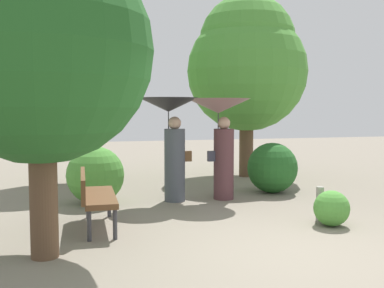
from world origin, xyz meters
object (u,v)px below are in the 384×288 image
(tree_near_left, at_px, (39,32))
(park_bench, at_px, (94,194))
(person_left, at_px, (171,128))
(tree_near_right, at_px, (247,62))
(tree_mid_left, at_px, (82,65))
(path_marker_post, at_px, (320,204))
(person_right, at_px, (220,125))

(tree_near_left, bearing_deg, park_bench, 61.52)
(person_left, distance_m, park_bench, 2.41)
(person_left, distance_m, tree_near_right, 4.04)
(tree_mid_left, bearing_deg, person_left, -60.15)
(tree_near_right, bearing_deg, path_marker_post, -98.68)
(path_marker_post, bearing_deg, person_left, 131.46)
(tree_near_left, distance_m, path_marker_post, 4.78)
(tree_mid_left, bearing_deg, path_marker_post, -54.52)
(park_bench, height_order, tree_near_left, tree_near_left)
(person_right, height_order, park_bench, person_right)
(park_bench, bearing_deg, person_left, -41.66)
(person_left, height_order, path_marker_post, person_left)
(person_left, distance_m, person_right, 0.96)
(tree_near_left, xyz_separation_m, path_marker_post, (4.10, 0.68, -2.37))
(path_marker_post, bearing_deg, tree_near_right, 81.32)
(tree_near_left, relative_size, tree_near_right, 0.88)
(tree_near_right, bearing_deg, tree_mid_left, 179.92)
(tree_near_right, bearing_deg, person_right, -121.68)
(tree_near_right, height_order, tree_mid_left, tree_near_right)
(person_right, xyz_separation_m, tree_mid_left, (-2.47, 2.71, 1.34))
(person_right, bearing_deg, tree_near_left, 130.49)
(person_left, distance_m, tree_near_left, 3.79)
(tree_near_right, bearing_deg, park_bench, -134.43)
(tree_near_left, height_order, path_marker_post, tree_near_left)
(park_bench, xyz_separation_m, tree_mid_left, (0.03, 4.26, 2.27))
(tree_near_left, height_order, tree_near_right, tree_near_right)
(path_marker_post, bearing_deg, person_right, 114.36)
(person_right, distance_m, path_marker_post, 2.56)
(person_left, xyz_separation_m, tree_near_left, (-2.20, -2.83, 1.24))
(tree_near_left, xyz_separation_m, tree_mid_left, (0.68, 5.47, 0.15))
(tree_near_left, bearing_deg, person_left, 52.13)
(person_left, relative_size, tree_near_right, 0.42)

